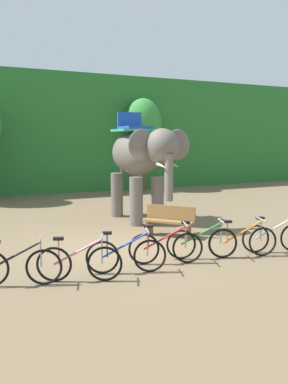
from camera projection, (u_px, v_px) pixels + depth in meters
ground_plane at (121, 248)px, 10.81m from camera, size 80.00×80.00×0.00m
foliage_hedge at (20, 133)px, 23.65m from camera, size 36.00×6.00×6.34m
tree_far_left at (143, 125)px, 22.90m from camera, size 2.05×2.05×5.07m
elephant at (140, 158)px, 14.11m from camera, size 2.08×4.16×3.78m
bike_black at (17, 266)px, 7.97m from camera, size 1.63×0.71×0.92m
bike_pink at (79, 263)px, 8.22m from camera, size 1.59×0.79×0.92m
bike_blue at (126, 255)px, 8.75m from camera, size 1.63×0.71×0.92m
bike_red at (166, 247)px, 9.41m from camera, size 1.62×0.72×0.92m
bike_green at (202, 243)px, 9.82m from camera, size 1.62×0.73×0.92m
bike_orange at (243, 241)px, 9.96m from camera, size 1.65×0.67×0.92m
bike_white at (275, 237)px, 10.40m from camera, size 1.63×0.70×0.92m
wooden_bench at (169, 220)px, 12.11m from camera, size 1.27×1.42×0.89m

